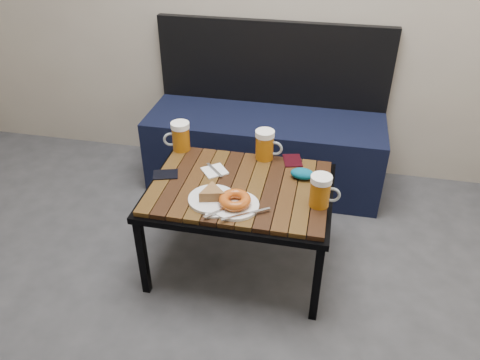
% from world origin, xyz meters
% --- Properties ---
extents(bench, '(1.40, 0.50, 0.95)m').
position_xyz_m(bench, '(0.09, 1.76, 0.27)').
color(bench, black).
rests_on(bench, ground).
extents(cafe_table, '(0.84, 0.62, 0.47)m').
position_xyz_m(cafe_table, '(0.09, 0.98, 0.43)').
color(cafe_table, black).
rests_on(cafe_table, ground).
extents(beer_mug_left, '(0.14, 0.11, 0.15)m').
position_xyz_m(beer_mug_left, '(-0.27, 1.24, 0.55)').
color(beer_mug_left, '#A1590D').
rests_on(beer_mug_left, cafe_table).
extents(beer_mug_centre, '(0.14, 0.09, 0.15)m').
position_xyz_m(beer_mug_centre, '(0.17, 1.24, 0.55)').
color(beer_mug_centre, '#A1590D').
rests_on(beer_mug_centre, cafe_table).
extents(beer_mug_right, '(0.13, 0.09, 0.14)m').
position_xyz_m(beer_mug_right, '(0.46, 0.91, 0.54)').
color(beer_mug_right, '#A1590D').
rests_on(beer_mug_right, cafe_table).
extents(plate_pie, '(0.21, 0.21, 0.06)m').
position_xyz_m(plate_pie, '(0.00, 0.85, 0.50)').
color(plate_pie, white).
rests_on(plate_pie, cafe_table).
extents(plate_bagel, '(0.26, 0.23, 0.06)m').
position_xyz_m(plate_bagel, '(0.11, 0.82, 0.50)').
color(plate_bagel, white).
rests_on(plate_bagel, cafe_table).
extents(napkin_left, '(0.15, 0.15, 0.01)m').
position_xyz_m(napkin_left, '(-0.05, 1.07, 0.48)').
color(napkin_left, white).
rests_on(napkin_left, cafe_table).
extents(napkin_right, '(0.16, 0.14, 0.01)m').
position_xyz_m(napkin_right, '(0.06, 0.79, 0.48)').
color(napkin_right, white).
rests_on(napkin_right, cafe_table).
extents(passport_navy, '(0.13, 0.11, 0.01)m').
position_xyz_m(passport_navy, '(-0.27, 1.00, 0.47)').
color(passport_navy, black).
rests_on(passport_navy, cafe_table).
extents(passport_burgundy, '(0.11, 0.14, 0.01)m').
position_xyz_m(passport_burgundy, '(0.30, 1.24, 0.47)').
color(passport_burgundy, black).
rests_on(passport_burgundy, cafe_table).
extents(knit_pouch, '(0.12, 0.08, 0.05)m').
position_xyz_m(knit_pouch, '(0.37, 1.10, 0.50)').
color(knit_pouch, navy).
rests_on(knit_pouch, cafe_table).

